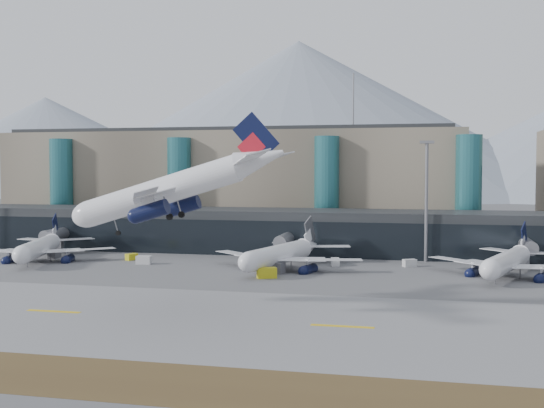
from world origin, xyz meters
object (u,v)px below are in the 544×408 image
(jet_parked_right, at_px, (511,254))
(veh_g, at_px, (335,262))
(hero_jet, at_px, (182,180))
(veh_d, at_px, (410,263))
(veh_f, at_px, (54,254))
(veh_a, at_px, (144,260))
(veh_h, at_px, (267,273))
(lightmast_mid, at_px, (426,194))
(jet_parked_mid, at_px, (286,248))
(jet_parked_left, at_px, (42,242))
(veh_b, at_px, (132,257))
(veh_c, at_px, (274,268))

(jet_parked_right, bearing_deg, veh_g, 99.68)
(jet_parked_right, distance_m, veh_g, 33.82)
(hero_jet, bearing_deg, jet_parked_right, 41.73)
(veh_d, distance_m, veh_f, 76.82)
(veh_a, bearing_deg, veh_h, -25.97)
(jet_parked_right, bearing_deg, lightmast_mid, 63.32)
(lightmast_mid, relative_size, veh_h, 7.45)
(jet_parked_mid, bearing_deg, hero_jet, -173.45)
(veh_g, bearing_deg, jet_parked_right, 67.53)
(jet_parked_left, bearing_deg, lightmast_mid, -95.55)
(jet_parked_right, height_order, veh_d, jet_parked_right)
(lightmast_mid, relative_size, veh_b, 10.48)
(veh_c, bearing_deg, veh_a, -174.87)
(veh_b, relative_size, veh_f, 0.76)
(veh_d, bearing_deg, lightmast_mid, 38.34)
(jet_parked_left, height_order, veh_d, jet_parked_left)
(veh_a, bearing_deg, veh_b, 131.25)
(jet_parked_right, xyz_separation_m, veh_g, (-33.22, 5.55, -3.15))
(jet_parked_right, bearing_deg, veh_b, 105.97)
(hero_jet, distance_m, veh_a, 51.46)
(veh_f, distance_m, veh_g, 61.97)
(jet_parked_right, distance_m, veh_b, 77.40)
(veh_f, bearing_deg, veh_a, -104.69)
(jet_parked_mid, relative_size, veh_a, 11.16)
(jet_parked_left, bearing_deg, veh_h, -120.11)
(lightmast_mid, height_order, jet_parked_right, lightmast_mid)
(lightmast_mid, relative_size, veh_g, 9.43)
(veh_b, height_order, veh_f, veh_f)
(jet_parked_right, height_order, veh_f, jet_parked_right)
(veh_c, bearing_deg, jet_parked_right, 26.02)
(veh_a, xyz_separation_m, veh_c, (28.99, -6.08, 0.22))
(jet_parked_left, height_order, veh_f, jet_parked_left)
(jet_parked_mid, relative_size, veh_b, 13.83)
(veh_c, xyz_separation_m, veh_d, (24.71, 14.43, -0.31))
(lightmast_mid, distance_m, jet_parked_mid, 32.89)
(jet_parked_mid, distance_m, veh_b, 35.32)
(lightmast_mid, xyz_separation_m, veh_a, (-56.84, -16.54, -13.57))
(veh_a, bearing_deg, jet_parked_right, -3.04)
(veh_d, bearing_deg, veh_a, 158.12)
(veh_f, bearing_deg, jet_parked_left, 162.90)
(jet_parked_mid, distance_m, veh_c, 7.63)
(veh_h, bearing_deg, lightmast_mid, 21.06)
(jet_parked_left, height_order, veh_g, jet_parked_left)
(hero_jet, xyz_separation_m, jet_parked_mid, (5.75, 42.92, -14.05))
(veh_g, bearing_deg, hero_jet, -30.04)
(veh_c, distance_m, veh_h, 5.79)
(jet_parked_right, distance_m, veh_c, 43.78)
(jet_parked_left, xyz_separation_m, veh_g, (62.73, 5.51, -3.20))
(jet_parked_right, bearing_deg, veh_a, 109.78)
(hero_jet, xyz_separation_m, veh_f, (-47.09, 46.32, -17.26))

